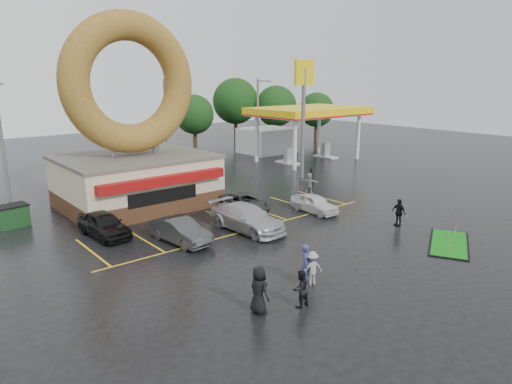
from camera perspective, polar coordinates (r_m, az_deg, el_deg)
ground at (r=25.86m, az=4.29°, el=-6.56°), size 120.00×120.00×0.00m
donut_shop at (r=33.65m, az=-15.00°, el=5.73°), size 10.20×8.70×13.50m
gas_station at (r=53.42m, az=4.28°, el=8.33°), size 12.30×13.65×5.90m
shell_sign at (r=41.90m, az=5.97°, el=11.72°), size 2.20×0.36×10.60m
streetlight_left at (r=38.12m, az=-29.18°, el=5.84°), size 0.40×2.21×9.00m
streetlight_mid at (r=43.79m, az=-11.11°, el=8.23°), size 0.40×2.21×9.00m
streetlight_right at (r=51.38m, az=0.28°, el=9.35°), size 0.40×2.21×9.00m
tree_far_a at (r=63.98m, az=2.54°, el=10.66°), size 5.60×5.60×8.00m
tree_far_b at (r=66.81m, az=7.58°, el=10.14°), size 4.90×4.90×7.00m
tree_far_c at (r=64.47m, az=-2.58°, el=11.27°), size 6.30×6.30×9.00m
tree_far_d at (r=58.37m, az=-7.72°, el=9.56°), size 4.90×4.90×7.00m
car_black at (r=28.29m, az=-18.48°, el=-3.85°), size 2.08×4.45×1.47m
car_dgrey at (r=26.21m, az=-9.41°, el=-4.81°), size 1.98×4.38×1.39m
car_silver at (r=27.89m, az=-1.14°, el=-3.25°), size 2.64×5.57×1.57m
car_grey at (r=32.00m, az=-1.43°, el=-1.31°), size 2.17×4.34×1.18m
car_white at (r=31.85m, az=7.31°, el=-1.42°), size 1.56×3.74×1.27m
person_blue at (r=20.89m, az=6.27°, el=-8.99°), size 0.83×0.78×1.91m
person_blackjkt at (r=19.02m, az=5.57°, el=-11.95°), size 0.78×0.62×1.58m
person_hoodie at (r=20.92m, az=7.00°, el=-9.44°), size 1.18×0.91×1.60m
person_bystander at (r=18.43m, az=0.37°, el=-12.14°), size 0.64×0.96×1.95m
person_cameraman at (r=30.09m, az=17.39°, el=-2.44°), size 0.53×1.05×1.73m
person_walker_near at (r=36.94m, az=6.67°, el=1.12°), size 1.35×1.52×1.67m
person_walker_far at (r=39.33m, az=6.86°, el=1.87°), size 0.70×0.62×1.61m
dumpster at (r=32.44m, az=-28.21°, el=-2.72°), size 1.94×1.42×1.30m
putting_green at (r=28.03m, az=22.98°, el=-5.94°), size 5.13×3.99×0.59m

